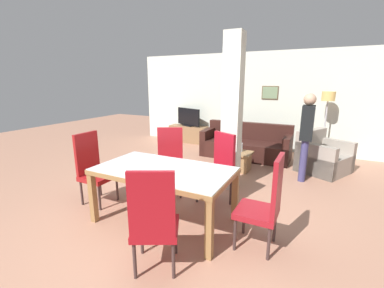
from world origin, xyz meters
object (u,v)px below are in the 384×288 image
(dining_chair_near_right, at_px, (154,220))
(dining_chair_far_left, at_px, (170,159))
(bottle, at_px, (241,147))
(tv_screen, at_px, (188,117))
(dining_chair_head_left, at_px, (93,167))
(dining_table, at_px, (164,178))
(coffee_table, at_px, (235,160))
(sofa, at_px, (246,146))
(tv_stand, at_px, (189,134))
(standing_person, at_px, (306,131))
(armchair, at_px, (322,158))
(dining_chair_head_right, at_px, (266,202))
(dining_chair_far_right, at_px, (219,167))
(floor_lamp, at_px, (328,103))

(dining_chair_near_right, bearing_deg, dining_chair_far_left, 89.88)
(bottle, height_order, tv_screen, tv_screen)
(dining_chair_head_left, bearing_deg, dining_table, 90.00)
(dining_table, xyz_separation_m, coffee_table, (0.23, 2.52, -0.42))
(dining_chair_near_right, bearing_deg, sofa, 66.50)
(sofa, bearing_deg, tv_stand, -21.40)
(dining_chair_head_left, relative_size, tv_stand, 0.92)
(dining_table, height_order, bottle, dining_table)
(dining_chair_head_left, distance_m, tv_screen, 4.43)
(tv_stand, bearing_deg, dining_chair_near_right, -65.83)
(dining_chair_near_right, height_order, standing_person, standing_person)
(dining_chair_far_left, height_order, tv_screen, dining_chair_far_left)
(armchair, height_order, tv_screen, tv_screen)
(dining_table, height_order, dining_chair_head_right, dining_chair_head_right)
(dining_table, distance_m, dining_chair_head_right, 1.36)
(dining_chair_far_left, relative_size, armchair, 0.93)
(sofa, xyz_separation_m, standing_person, (1.43, -1.04, 0.68))
(armchair, bearing_deg, dining_chair_head_left, -17.73)
(bottle, relative_size, tv_stand, 0.23)
(dining_chair_head_left, distance_m, bottle, 3.06)
(tv_screen, bearing_deg, tv_stand, -0.00)
(bottle, bearing_deg, dining_chair_far_right, -85.47)
(dining_chair_far_right, xyz_separation_m, dining_chair_head_left, (-1.78, -0.87, 0.00))
(bottle, relative_size, tv_screen, 0.30)
(dining_chair_far_left, xyz_separation_m, tv_screen, (-1.46, 3.50, 0.21))
(sofa, bearing_deg, standing_person, 143.81)
(dining_chair_far_left, distance_m, bottle, 1.85)
(dining_chair_near_right, distance_m, coffee_table, 3.43)
(coffee_table, relative_size, tv_stand, 0.58)
(dining_table, bearing_deg, dining_chair_far_left, 116.95)
(sofa, height_order, standing_person, standing_person)
(dining_chair_near_right, xyz_separation_m, tv_stand, (-2.37, 5.28, -0.32))
(armchair, xyz_separation_m, bottle, (-1.61, -0.66, 0.21))
(dining_chair_head_right, xyz_separation_m, standing_person, (0.24, 2.53, 0.39))
(dining_chair_head_left, xyz_separation_m, floor_lamp, (3.25, 4.25, 0.81))
(dining_chair_head_left, distance_m, floor_lamp, 5.41)
(dining_chair_head_right, relative_size, tv_screen, 1.22)
(dining_chair_far_left, relative_size, tv_screen, 1.22)
(tv_stand, bearing_deg, tv_screen, 0.00)
(armchair, distance_m, tv_screen, 4.04)
(coffee_table, relative_size, tv_screen, 0.76)
(sofa, relative_size, standing_person, 1.29)
(tv_stand, relative_size, standing_person, 0.72)
(bottle, xyz_separation_m, tv_stand, (-2.23, 1.81, -0.25))
(coffee_table, bearing_deg, dining_chair_head_right, -65.82)
(sofa, bearing_deg, dining_chair_head_left, 67.30)
(dining_chair_far_right, height_order, floor_lamp, floor_lamp)
(sofa, relative_size, tv_screen, 2.36)
(tv_stand, bearing_deg, floor_lamp, -2.15)
(dining_table, bearing_deg, dining_chair_head_right, 0.00)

